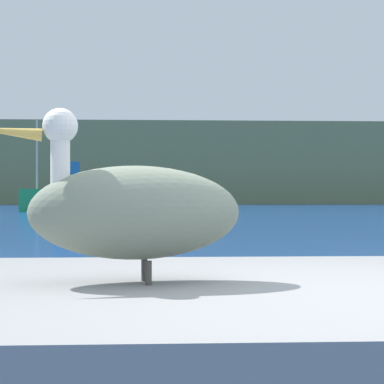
% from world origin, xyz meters
% --- Properties ---
extents(hillside_backdrop, '(140.00, 14.60, 8.65)m').
position_xyz_m(hillside_backdrop, '(0.00, 72.72, 4.33)').
color(hillside_backdrop, '#6B7A51').
rests_on(hillside_backdrop, ground).
extents(pier_dock, '(3.45, 2.55, 0.77)m').
position_xyz_m(pier_dock, '(-1.04, 0.47, 0.39)').
color(pier_dock, gray).
rests_on(pier_dock, ground).
extents(pelican, '(1.29, 0.58, 0.82)m').
position_xyz_m(pelican, '(-1.06, 0.47, 1.12)').
color(pelican, gray).
rests_on(pelican, pier_dock).
extents(fishing_boat_green, '(5.01, 1.50, 5.84)m').
position_xyz_m(fishing_boat_green, '(-7.15, 40.00, 1.10)').
color(fishing_boat_green, '#1E8C4C').
rests_on(fishing_boat_green, ground).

